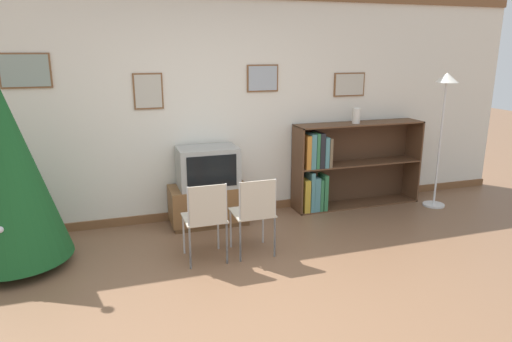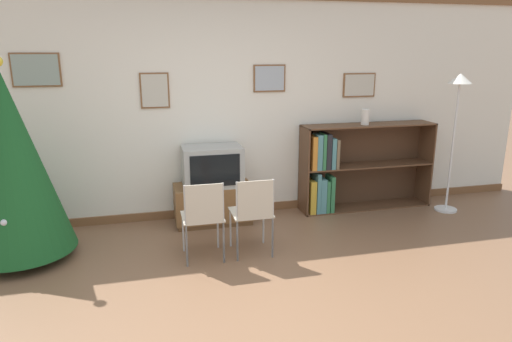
{
  "view_description": "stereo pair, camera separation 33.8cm",
  "coord_description": "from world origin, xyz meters",
  "px_view_note": "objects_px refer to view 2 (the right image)",
  "views": [
    {
      "loc": [
        -1.14,
        -3.02,
        2.04
      ],
      "look_at": [
        0.28,
        1.28,
        0.82
      ],
      "focal_mm": 32.0,
      "sensor_mm": 36.0,
      "label": 1
    },
    {
      "loc": [
        -0.81,
        -3.12,
        2.04
      ],
      "look_at": [
        0.28,
        1.28,
        0.82
      ],
      "focal_mm": 32.0,
      "sensor_mm": 36.0,
      "label": 2
    }
  ],
  "objects_px": {
    "tv_console": "(213,204)",
    "standing_lamp": "(457,107)",
    "bookshelf": "(344,169)",
    "vase": "(365,117)",
    "christmas_tree": "(12,163)",
    "folding_chair_right": "(253,211)",
    "television": "(212,166)",
    "folding_chair_left": "(203,216)"
  },
  "relations": [
    {
      "from": "christmas_tree",
      "to": "standing_lamp",
      "type": "distance_m",
      "value": 5.03
    },
    {
      "from": "tv_console",
      "to": "standing_lamp",
      "type": "distance_m",
      "value": 3.22
    },
    {
      "from": "tv_console",
      "to": "folding_chair_right",
      "type": "bearing_deg",
      "value": -76.29
    },
    {
      "from": "tv_console",
      "to": "vase",
      "type": "distance_m",
      "value": 2.19
    },
    {
      "from": "christmas_tree",
      "to": "folding_chair_right",
      "type": "relative_size",
      "value": 2.42
    },
    {
      "from": "folding_chair_right",
      "to": "standing_lamp",
      "type": "relative_size",
      "value": 0.47
    },
    {
      "from": "standing_lamp",
      "to": "christmas_tree",
      "type": "bearing_deg",
      "value": -177.62
    },
    {
      "from": "television",
      "to": "bookshelf",
      "type": "bearing_deg",
      "value": 2.29
    },
    {
      "from": "christmas_tree",
      "to": "folding_chair_right",
      "type": "height_order",
      "value": "christmas_tree"
    },
    {
      "from": "christmas_tree",
      "to": "television",
      "type": "relative_size",
      "value": 2.85
    },
    {
      "from": "standing_lamp",
      "to": "folding_chair_right",
      "type": "bearing_deg",
      "value": -165.82
    },
    {
      "from": "television",
      "to": "bookshelf",
      "type": "distance_m",
      "value": 1.74
    },
    {
      "from": "christmas_tree",
      "to": "vase",
      "type": "bearing_deg",
      "value": 8.11
    },
    {
      "from": "folding_chair_right",
      "to": "vase",
      "type": "xyz_separation_m",
      "value": [
        1.71,
        1.05,
        0.74
      ]
    },
    {
      "from": "folding_chair_right",
      "to": "standing_lamp",
      "type": "height_order",
      "value": "standing_lamp"
    },
    {
      "from": "bookshelf",
      "to": "standing_lamp",
      "type": "relative_size",
      "value": 1.0
    },
    {
      "from": "folding_chair_left",
      "to": "vase",
      "type": "bearing_deg",
      "value": 25.5
    },
    {
      "from": "tv_console",
      "to": "standing_lamp",
      "type": "xyz_separation_m",
      "value": [
        3.01,
        -0.32,
        1.11
      ]
    },
    {
      "from": "television",
      "to": "bookshelf",
      "type": "height_order",
      "value": "bookshelf"
    },
    {
      "from": "tv_console",
      "to": "television",
      "type": "height_order",
      "value": "television"
    },
    {
      "from": "folding_chair_right",
      "to": "tv_console",
      "type": "bearing_deg",
      "value": 103.71
    },
    {
      "from": "television",
      "to": "folding_chair_left",
      "type": "height_order",
      "value": "television"
    },
    {
      "from": "vase",
      "to": "christmas_tree",
      "type": "bearing_deg",
      "value": -171.89
    },
    {
      "from": "christmas_tree",
      "to": "standing_lamp",
      "type": "relative_size",
      "value": 1.13
    },
    {
      "from": "tv_console",
      "to": "standing_lamp",
      "type": "bearing_deg",
      "value": -6.05
    },
    {
      "from": "bookshelf",
      "to": "vase",
      "type": "relative_size",
      "value": 8.73
    },
    {
      "from": "folding_chair_right",
      "to": "vase",
      "type": "height_order",
      "value": "vase"
    },
    {
      "from": "tv_console",
      "to": "folding_chair_left",
      "type": "height_order",
      "value": "folding_chair_left"
    },
    {
      "from": "tv_console",
      "to": "bookshelf",
      "type": "height_order",
      "value": "bookshelf"
    },
    {
      "from": "standing_lamp",
      "to": "folding_chair_left",
      "type": "bearing_deg",
      "value": -167.91
    },
    {
      "from": "christmas_tree",
      "to": "folding_chair_right",
      "type": "bearing_deg",
      "value": -12.27
    },
    {
      "from": "standing_lamp",
      "to": "television",
      "type": "bearing_deg",
      "value": 174.0
    },
    {
      "from": "tv_console",
      "to": "television",
      "type": "distance_m",
      "value": 0.47
    },
    {
      "from": "christmas_tree",
      "to": "vase",
      "type": "relative_size",
      "value": 9.88
    },
    {
      "from": "christmas_tree",
      "to": "folding_chair_left",
      "type": "bearing_deg",
      "value": -15.59
    },
    {
      "from": "tv_console",
      "to": "bookshelf",
      "type": "bearing_deg",
      "value": 2.21
    },
    {
      "from": "television",
      "to": "christmas_tree",
      "type": "bearing_deg",
      "value": -165.32
    },
    {
      "from": "folding_chair_left",
      "to": "vase",
      "type": "height_order",
      "value": "vase"
    },
    {
      "from": "christmas_tree",
      "to": "folding_chair_left",
      "type": "xyz_separation_m",
      "value": [
        1.75,
        -0.49,
        -0.51
      ]
    },
    {
      "from": "christmas_tree",
      "to": "tv_console",
      "type": "height_order",
      "value": "christmas_tree"
    },
    {
      "from": "standing_lamp",
      "to": "tv_console",
      "type": "bearing_deg",
      "value": 173.95
    },
    {
      "from": "christmas_tree",
      "to": "tv_console",
      "type": "xyz_separation_m",
      "value": [
        2.0,
        0.53,
        -0.75
      ]
    }
  ]
}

